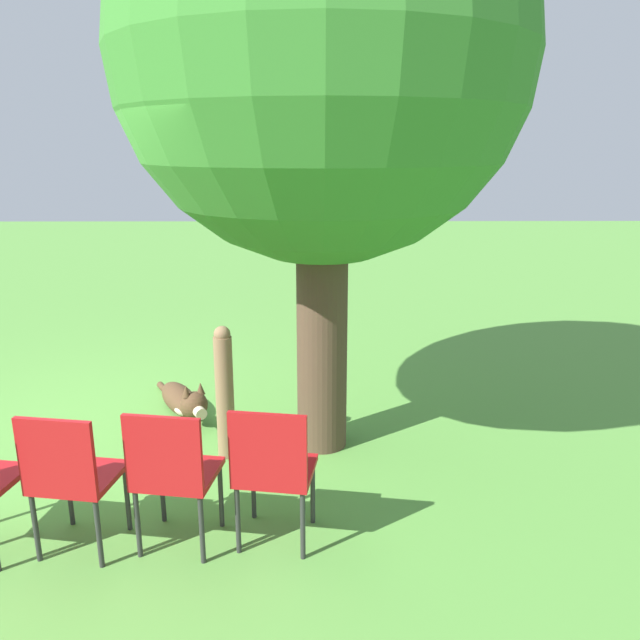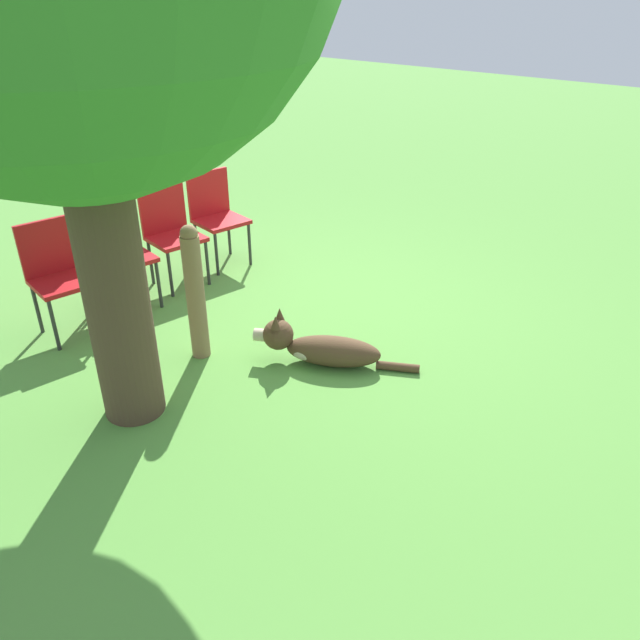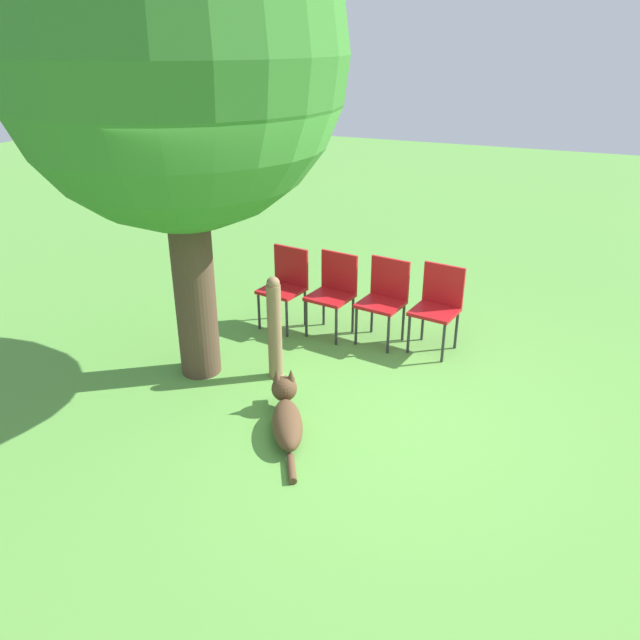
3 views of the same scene
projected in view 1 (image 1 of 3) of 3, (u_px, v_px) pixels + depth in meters
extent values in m
plane|color=#56933D|center=(138.00, 439.00, 5.04)|extent=(30.00, 30.00, 0.00)
cylinder|color=#4C3828|center=(322.00, 316.00, 4.69)|extent=(0.39, 0.39, 2.11)
sphere|color=#387A2D|center=(322.00, 53.00, 4.19)|extent=(2.85, 2.85, 2.85)
ellipsoid|color=#513823|center=(180.00, 399.00, 5.57)|extent=(0.73, 0.56, 0.22)
ellipsoid|color=#C6B293|center=(187.00, 407.00, 5.41)|extent=(0.32, 0.30, 0.13)
sphere|color=#513823|center=(194.00, 405.00, 5.20)|extent=(0.31, 0.31, 0.23)
cylinder|color=#C6B293|center=(200.00, 412.00, 5.09)|extent=(0.14, 0.13, 0.10)
cone|color=#513823|center=(201.00, 388.00, 5.19)|extent=(0.07, 0.07, 0.10)
cone|color=#513823|center=(186.00, 391.00, 5.13)|extent=(0.07, 0.07, 0.10)
cylinder|color=#513823|center=(165.00, 390.00, 5.98)|extent=(0.30, 0.21, 0.06)
cylinder|color=#846647|center=(225.00, 398.00, 4.66)|extent=(0.14, 0.14, 0.95)
sphere|color=#846647|center=(222.00, 334.00, 4.52)|extent=(0.12, 0.12, 0.12)
cylinder|color=#2D2D2D|center=(32.00, 502.00, 3.77)|extent=(0.03, 0.03, 0.43)
cube|color=#B21419|center=(79.00, 477.00, 3.60)|extent=(0.48, 0.50, 0.04)
cube|color=#B21419|center=(56.00, 456.00, 3.35)|extent=(0.10, 0.44, 0.43)
cylinder|color=#2D2D2D|center=(69.00, 494.00, 3.86)|extent=(0.03, 0.03, 0.43)
cylinder|color=#2D2D2D|center=(127.00, 498.00, 3.81)|extent=(0.03, 0.03, 0.43)
cylinder|color=#2D2D2D|center=(36.00, 527.00, 3.52)|extent=(0.03, 0.03, 0.43)
cylinder|color=#2D2D2D|center=(99.00, 533.00, 3.46)|extent=(0.03, 0.03, 0.43)
cube|color=#B21419|center=(179.00, 474.00, 3.64)|extent=(0.48, 0.50, 0.04)
cube|color=#B21419|center=(163.00, 453.00, 3.39)|extent=(0.10, 0.44, 0.43)
cylinder|color=#2D2D2D|center=(162.00, 490.00, 3.90)|extent=(0.03, 0.03, 0.43)
cylinder|color=#2D2D2D|center=(221.00, 495.00, 3.84)|extent=(0.03, 0.03, 0.43)
cylinder|color=#2D2D2D|center=(138.00, 524.00, 3.55)|extent=(0.03, 0.03, 0.43)
cylinder|color=#2D2D2D|center=(202.00, 529.00, 3.50)|extent=(0.03, 0.03, 0.43)
cube|color=#B21419|center=(276.00, 471.00, 3.67)|extent=(0.48, 0.50, 0.04)
cube|color=#B21419|center=(268.00, 450.00, 3.42)|extent=(0.10, 0.44, 0.43)
cylinder|color=#2D2D2D|center=(253.00, 487.00, 3.93)|extent=(0.03, 0.03, 0.43)
cylinder|color=#2D2D2D|center=(313.00, 492.00, 3.88)|extent=(0.03, 0.03, 0.43)
cylinder|color=#2D2D2D|center=(238.00, 520.00, 3.59)|extent=(0.03, 0.03, 0.43)
cylinder|color=#2D2D2D|center=(303.00, 526.00, 3.54)|extent=(0.03, 0.03, 0.43)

